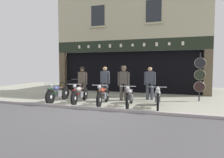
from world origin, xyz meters
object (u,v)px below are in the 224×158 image
motorcycle_left (58,93)px  motorcycle_center (103,95)px  motorcycle_center_left (80,94)px  salesman_left (83,81)px  motorcycle_center_right (130,96)px  advert_board_near (92,67)px  motorcycle_right (158,97)px  tyre_sign_pole (200,75)px  shopkeeper_center (105,81)px  salesman_right (124,81)px  assistant_far_right (150,82)px  leaning_bicycle (68,87)px

motorcycle_left → motorcycle_center: (2.23, 0.03, -0.00)m
motorcycle_center_left → salesman_left: salesman_left is taller
motorcycle_center_right → advert_board_near: (-3.61, 4.34, 1.18)m
motorcycle_right → salesman_left: 4.20m
tyre_sign_pole → advert_board_near: tyre_sign_pole is taller
motorcycle_center → shopkeeper_center: (-0.52, 1.64, 0.48)m
motorcycle_center_left → motorcycle_right: 3.45m
motorcycle_center_left → advert_board_near: (-1.29, 4.27, 1.18)m
motorcycle_center → advert_board_near: 5.13m
salesman_left → advert_board_near: advert_board_near is taller
motorcycle_center_left → tyre_sign_pole: (5.21, 2.16, 0.81)m
motorcycle_center → motorcycle_right: bearing=173.1°
motorcycle_right → shopkeeper_center: size_ratio=1.23×
motorcycle_center_left → shopkeeper_center: 1.75m
salesman_right → advert_board_near: 4.37m
salesman_left → assistant_far_right: bearing=-164.1°
motorcycle_left → motorcycle_right: (4.52, 0.05, -0.01)m
motorcycle_right → tyre_sign_pole: tyre_sign_pole is taller
salesman_right → leaning_bicycle: bearing=-33.5°
motorcycle_center_left → motorcycle_left: bearing=-1.4°
motorcycle_left → motorcycle_right: size_ratio=0.99×
leaning_bicycle → motorcycle_center_right: bearing=74.3°
assistant_far_right → salesman_right: bearing=31.7°
motorcycle_center_right → shopkeeper_center: bearing=-50.3°
motorcycle_right → salesman_right: salesman_right is taller
motorcycle_center_left → leaning_bicycle: 3.33m
tyre_sign_pole → salesman_right: bearing=-164.3°
motorcycle_right → leaning_bicycle: (-5.57, 2.62, -0.06)m
salesman_left → salesman_right: salesman_right is taller
motorcycle_left → motorcycle_center_left: (1.07, 0.11, -0.01)m
motorcycle_center_right → leaning_bicycle: bearing=-36.8°
motorcycle_right → tyre_sign_pole: size_ratio=0.88×
assistant_far_right → motorcycle_left: bearing=29.9°
assistant_far_right → advert_board_near: 4.93m
motorcycle_center_right → advert_board_near: 5.77m
assistant_far_right → leaning_bicycle: bearing=-4.4°
motorcycle_center_left → salesman_right: bearing=-153.1°
leaning_bicycle → motorcycle_center: bearing=66.1°
motorcycle_center → salesman_right: 1.48m
motorcycle_center_right → leaning_bicycle: size_ratio=1.26×
motorcycle_left → leaning_bicycle: (-1.05, 2.68, -0.07)m
motorcycle_center_right → shopkeeper_center: (-1.68, 1.62, 0.48)m
advert_board_near → motorcycle_left: bearing=-87.1°
salesman_left → tyre_sign_pole: tyre_sign_pole is taller
salesman_right → tyre_sign_pole: 3.62m
motorcycle_center → motorcycle_right: size_ratio=1.04×
motorcycle_left → motorcycle_center: same height
motorcycle_center → salesman_left: bearing=-46.7°
shopkeeper_center → leaning_bicycle: size_ratio=0.98×
salesman_left → shopkeeper_center: (1.15, 0.28, 0.01)m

